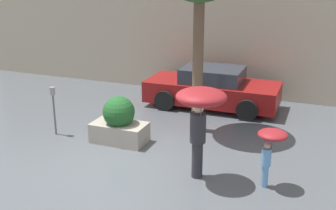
# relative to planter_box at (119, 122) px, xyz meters

# --- Properties ---
(ground_plane) EXTENTS (40.00, 40.00, 0.00)m
(ground_plane) POSITION_rel_planter_box_xyz_m (0.36, -1.29, -0.53)
(ground_plane) COLOR #51565B
(building_facade) EXTENTS (18.00, 0.30, 6.00)m
(building_facade) POSITION_rel_planter_box_xyz_m (0.36, 5.21, 2.47)
(building_facade) COLOR #B7A88E
(building_facade) RESTS_ON ground
(planter_box) EXTENTS (1.39, 0.81, 1.22)m
(planter_box) POSITION_rel_planter_box_xyz_m (0.00, 0.00, 0.00)
(planter_box) COLOR #9E9384
(planter_box) RESTS_ON ground
(person_adult) EXTENTS (1.03, 1.03, 2.01)m
(person_adult) POSITION_rel_planter_box_xyz_m (2.49, -1.16, 1.06)
(person_adult) COLOR #2D2D33
(person_adult) RESTS_ON ground
(person_child) EXTENTS (0.59, 0.59, 1.25)m
(person_child) POSITION_rel_planter_box_xyz_m (3.91, -0.95, 0.45)
(person_child) COLOR #669ED1
(person_child) RESTS_ON ground
(parked_car_near) EXTENTS (4.18, 1.95, 1.29)m
(parked_car_near) POSITION_rel_planter_box_xyz_m (1.42, 3.61, 0.07)
(parked_car_near) COLOR maroon
(parked_car_near) RESTS_ON ground
(parking_meter) EXTENTS (0.14, 0.14, 1.31)m
(parking_meter) POSITION_rel_planter_box_xyz_m (-1.84, -0.17, 0.41)
(parking_meter) COLOR #595B60
(parking_meter) RESTS_ON ground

